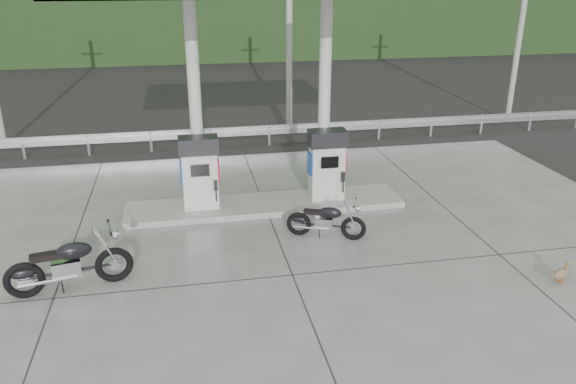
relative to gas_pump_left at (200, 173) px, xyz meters
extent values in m
plane|color=black|center=(1.60, -2.50, -1.07)|extent=(160.00, 160.00, 0.00)
cube|color=#62615D|center=(1.60, -2.50, -1.06)|extent=(18.00, 14.00, 0.02)
cube|color=gray|center=(1.60, 0.00, -0.98)|extent=(7.00, 1.40, 0.15)
cylinder|color=silver|center=(0.00, 0.40, 1.60)|extent=(0.30, 0.30, 5.00)
cylinder|color=silver|center=(3.20, 0.40, 1.60)|extent=(0.30, 0.30, 5.00)
cube|color=black|center=(1.60, 9.00, -1.07)|extent=(60.00, 7.00, 0.01)
cylinder|color=gray|center=(3.60, 7.00, 2.93)|extent=(0.22, 0.22, 8.00)
cylinder|color=gray|center=(12.60, 7.00, 2.93)|extent=(0.22, 0.22, 8.00)
cube|color=black|center=(1.60, 27.50, 1.93)|extent=(80.00, 6.00, 6.00)
camera|label=1|loc=(-0.35, -13.06, 4.57)|focal=35.00mm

